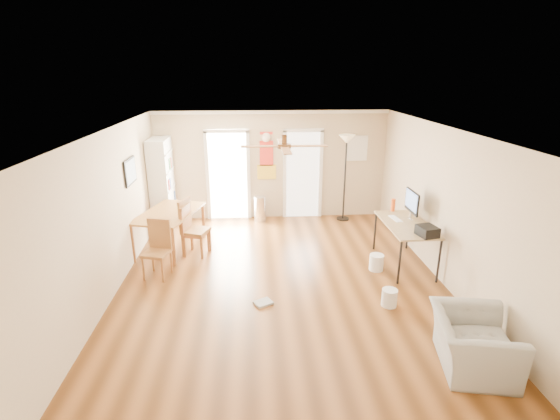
{
  "coord_description": "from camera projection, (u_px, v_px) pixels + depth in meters",
  "views": [
    {
      "loc": [
        -0.47,
        -6.23,
        3.46
      ],
      "look_at": [
        0.0,
        0.6,
        1.15
      ],
      "focal_mm": 26.49,
      "sensor_mm": 36.0,
      "label": 1
    }
  ],
  "objects": [
    {
      "name": "floor",
      "position": [
        282.0,
        285.0,
        7.03
      ],
      "size": [
        7.0,
        7.0,
        0.0
      ],
      "primitive_type": "plane",
      "color": "brown",
      "rests_on": "ground"
    },
    {
      "name": "ceiling",
      "position": [
        283.0,
        131.0,
        6.19
      ],
      "size": [
        5.5,
        7.0,
        0.0
      ],
      "primitive_type": null,
      "color": "silver",
      "rests_on": "floor"
    },
    {
      "name": "wall_back",
      "position": [
        272.0,
        166.0,
        9.92
      ],
      "size": [
        5.5,
        0.04,
        2.6
      ],
      "primitive_type": null,
      "color": "beige",
      "rests_on": "floor"
    },
    {
      "name": "wall_front",
      "position": [
        315.0,
        356.0,
        3.3
      ],
      "size": [
        5.5,
        0.04,
        2.6
      ],
      "primitive_type": null,
      "color": "beige",
      "rests_on": "floor"
    },
    {
      "name": "wall_left",
      "position": [
        107.0,
        217.0,
        6.43
      ],
      "size": [
        0.04,
        7.0,
        2.6
      ],
      "primitive_type": null,
      "color": "beige",
      "rests_on": "floor"
    },
    {
      "name": "wall_right",
      "position": [
        449.0,
        209.0,
        6.79
      ],
      "size": [
        0.04,
        7.0,
        2.6
      ],
      "primitive_type": null,
      "color": "beige",
      "rests_on": "floor"
    },
    {
      "name": "crown_molding",
      "position": [
        283.0,
        134.0,
        6.21
      ],
      "size": [
        5.5,
        7.0,
        0.08
      ],
      "primitive_type": null,
      "color": "white",
      "rests_on": "wall_back"
    },
    {
      "name": "kitchen_doorway",
      "position": [
        228.0,
        177.0,
        9.91
      ],
      "size": [
        0.9,
        0.1,
        2.1
      ],
      "primitive_type": null,
      "color": "white",
      "rests_on": "wall_back"
    },
    {
      "name": "bathroom_doorway",
      "position": [
        303.0,
        175.0,
        10.03
      ],
      "size": [
        0.8,
        0.1,
        2.1
      ],
      "primitive_type": null,
      "color": "white",
      "rests_on": "wall_back"
    },
    {
      "name": "wall_decal",
      "position": [
        266.0,
        156.0,
        9.81
      ],
      "size": [
        0.46,
        0.03,
        1.1
      ],
      "primitive_type": "cube",
      "color": "red",
      "rests_on": "wall_back"
    },
    {
      "name": "ac_grille",
      "position": [
        357.0,
        148.0,
        9.89
      ],
      "size": [
        0.5,
        0.04,
        0.6
      ],
      "primitive_type": "cube",
      "color": "white",
      "rests_on": "wall_back"
    },
    {
      "name": "framed_poster",
      "position": [
        130.0,
        171.0,
        7.63
      ],
      "size": [
        0.04,
        0.66,
        0.48
      ],
      "primitive_type": "cube",
      "color": "black",
      "rests_on": "wall_left"
    },
    {
      "name": "ceiling_fan",
      "position": [
        284.0,
        146.0,
        5.96
      ],
      "size": [
        1.24,
        1.24,
        0.2
      ],
      "primitive_type": null,
      "color": "#593819",
      "rests_on": "ceiling"
    },
    {
      "name": "bookshelf",
      "position": [
        162.0,
        184.0,
        9.39
      ],
      "size": [
        0.62,
        0.99,
        2.05
      ],
      "primitive_type": null,
      "rotation": [
        0.0,
        0.0,
        0.24
      ],
      "color": "silver",
      "rests_on": "floor"
    },
    {
      "name": "dining_table",
      "position": [
        170.0,
        231.0,
        8.35
      ],
      "size": [
        1.35,
        1.78,
        0.79
      ],
      "primitive_type": null,
      "rotation": [
        0.0,
        0.0,
        -0.28
      ],
      "color": "#A37334",
      "rests_on": "floor"
    },
    {
      "name": "dining_chair_right_a",
      "position": [
        196.0,
        231.0,
        8.05
      ],
      "size": [
        0.5,
        0.5,
        1.0
      ],
      "primitive_type": null,
      "rotation": [
        0.0,
        0.0,
        1.33
      ],
      "color": "#A96136",
      "rests_on": "floor"
    },
    {
      "name": "dining_chair_right_b",
      "position": [
        196.0,
        228.0,
        8.06
      ],
      "size": [
        0.58,
        0.58,
        1.11
      ],
      "primitive_type": null,
      "rotation": [
        0.0,
        0.0,
        1.23
      ],
      "color": "#AC6F37",
      "rests_on": "floor"
    },
    {
      "name": "dining_chair_near",
      "position": [
        156.0,
        250.0,
        7.17
      ],
      "size": [
        0.51,
        0.51,
        1.01
      ],
      "primitive_type": null,
      "rotation": [
        0.0,
        0.0,
        -0.25
      ],
      "color": "#975E31",
      "rests_on": "floor"
    },
    {
      "name": "trash_can",
      "position": [
        260.0,
        209.0,
        9.96
      ],
      "size": [
        0.34,
        0.34,
        0.61
      ],
      "primitive_type": "cylinder",
      "rotation": [
        0.0,
        0.0,
        0.23
      ],
      "color": "silver",
      "rests_on": "floor"
    },
    {
      "name": "torchiere_lamp",
      "position": [
        345.0,
        178.0,
        9.82
      ],
      "size": [
        0.39,
        0.39,
        2.06
      ],
      "primitive_type": null,
      "rotation": [
        0.0,
        0.0,
        -0.01
      ],
      "color": "black",
      "rests_on": "floor"
    },
    {
      "name": "computer_desk",
      "position": [
        404.0,
        244.0,
        7.66
      ],
      "size": [
        0.76,
        1.53,
        0.82
      ],
      "primitive_type": null,
      "color": "tan",
      "rests_on": "floor"
    },
    {
      "name": "imac",
      "position": [
        412.0,
        205.0,
        7.65
      ],
      "size": [
        0.22,
        0.6,
        0.56
      ],
      "primitive_type": null,
      "rotation": [
        0.0,
        0.0,
        -0.23
      ],
      "color": "black",
      "rests_on": "computer_desk"
    },
    {
      "name": "keyboard",
      "position": [
        395.0,
        219.0,
        7.76
      ],
      "size": [
        0.17,
        0.38,
        0.01
      ],
      "primitive_type": "cube",
      "rotation": [
        0.0,
        0.0,
        0.13
      ],
      "color": "white",
      "rests_on": "computer_desk"
    },
    {
      "name": "printer",
      "position": [
        427.0,
        231.0,
        6.94
      ],
      "size": [
        0.35,
        0.39,
        0.17
      ],
      "primitive_type": "cube",
      "rotation": [
        0.0,
        0.0,
        0.21
      ],
      "color": "black",
      "rests_on": "computer_desk"
    },
    {
      "name": "orange_bottle",
      "position": [
        393.0,
        205.0,
        8.17
      ],
      "size": [
        0.08,
        0.08,
        0.25
      ],
      "primitive_type": "cylinder",
      "rotation": [
        0.0,
        0.0,
        0.02
      ],
      "color": "#F45715",
      "rests_on": "computer_desk"
    },
    {
      "name": "wastebasket_a",
      "position": [
        376.0,
        262.0,
        7.52
      ],
      "size": [
        0.3,
        0.3,
        0.3
      ],
      "primitive_type": "cylinder",
      "rotation": [
        0.0,
        0.0,
        0.17
      ],
      "color": "white",
      "rests_on": "floor"
    },
    {
      "name": "wastebasket_b",
      "position": [
        389.0,
        298.0,
        6.37
      ],
      "size": [
        0.29,
        0.29,
        0.28
      ],
      "primitive_type": "cylinder",
      "rotation": [
        0.0,
        0.0,
        0.22
      ],
      "color": "silver",
      "rests_on": "floor"
    },
    {
      "name": "floor_cloth",
      "position": [
        263.0,
        303.0,
        6.46
      ],
      "size": [
        0.33,
        0.31,
        0.04
      ],
      "primitive_type": "cube",
      "rotation": [
        0.0,
        0.0,
        0.5
      ],
      "color": "gray",
      "rests_on": "floor"
    },
    {
      "name": "armchair",
      "position": [
        473.0,
        343.0,
        5.0
      ],
      "size": [
        1.09,
        1.19,
        0.67
      ],
      "primitive_type": "imported",
      "rotation": [
        0.0,
        0.0,
        1.37
      ],
      "color": "#989994",
      "rests_on": "floor"
    }
  ]
}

